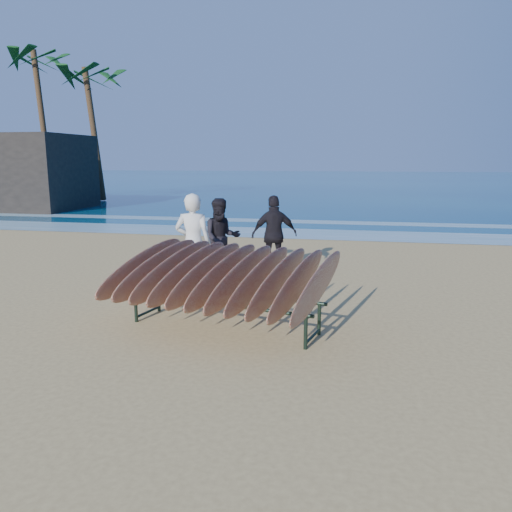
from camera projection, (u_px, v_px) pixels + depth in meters
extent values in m
plane|color=tan|center=(247.00, 320.00, 8.38)|extent=(120.00, 120.00, 0.00)
plane|color=navy|center=(343.00, 181.00, 61.30)|extent=(160.00, 160.00, 0.00)
plane|color=white|center=(306.00, 234.00, 18.00)|extent=(160.00, 160.00, 0.00)
plane|color=white|center=(314.00, 222.00, 21.37)|extent=(160.00, 160.00, 0.00)
cylinder|color=black|center=(136.00, 307.00, 8.26)|extent=(0.06, 0.06, 0.50)
cylinder|color=black|center=(306.00, 332.00, 7.07)|extent=(0.06, 0.06, 0.50)
cylinder|color=black|center=(159.00, 298.00, 8.84)|extent=(0.06, 0.06, 0.50)
cylinder|color=black|center=(319.00, 319.00, 7.65)|extent=(0.06, 0.06, 0.50)
cylinder|color=black|center=(214.00, 303.00, 7.62)|extent=(3.13, 0.77, 0.06)
cylinder|color=black|center=(233.00, 293.00, 8.20)|extent=(3.13, 0.77, 0.06)
cylinder|color=black|center=(148.00, 312.00, 8.59)|extent=(0.19, 0.64, 0.04)
cylinder|color=black|center=(312.00, 336.00, 7.39)|extent=(0.19, 0.64, 0.04)
ellipsoid|color=#6C1407|center=(143.00, 266.00, 8.46)|extent=(0.62, 2.44, 0.98)
ellipsoid|color=#6C1407|center=(158.00, 268.00, 8.34)|extent=(0.62, 2.44, 0.98)
ellipsoid|color=#6C1407|center=(174.00, 270.00, 8.21)|extent=(0.62, 2.44, 0.98)
ellipsoid|color=#6C1407|center=(190.00, 271.00, 8.09)|extent=(0.62, 2.44, 0.98)
ellipsoid|color=#6C1407|center=(206.00, 273.00, 7.96)|extent=(0.62, 2.44, 0.98)
ellipsoid|color=#6C1407|center=(224.00, 275.00, 7.84)|extent=(0.62, 2.44, 0.98)
ellipsoid|color=#6C1407|center=(241.00, 277.00, 7.71)|extent=(0.62, 2.44, 0.98)
ellipsoid|color=#6C1407|center=(260.00, 279.00, 7.59)|extent=(0.62, 2.44, 0.98)
ellipsoid|color=#6C1407|center=(278.00, 281.00, 7.46)|extent=(0.62, 2.44, 0.98)
ellipsoid|color=#6C1407|center=(298.00, 283.00, 7.34)|extent=(0.62, 2.44, 0.98)
ellipsoid|color=#6C1407|center=(318.00, 285.00, 7.21)|extent=(0.62, 2.44, 0.98)
imported|color=silver|center=(193.00, 243.00, 10.02)|extent=(0.77, 0.54, 2.00)
imported|color=black|center=(222.00, 238.00, 11.35)|extent=(1.07, 0.98, 1.80)
imported|color=black|center=(274.00, 235.00, 11.70)|extent=(1.17, 0.79, 1.84)
cube|color=#2D2823|center=(2.00, 172.00, 27.01)|extent=(8.82, 4.90, 3.92)
cylinder|color=brown|center=(94.00, 136.00, 30.91)|extent=(0.36, 1.70, 8.03)
cylinder|color=brown|center=(43.00, 127.00, 32.27)|extent=(0.36, 1.17, 9.35)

